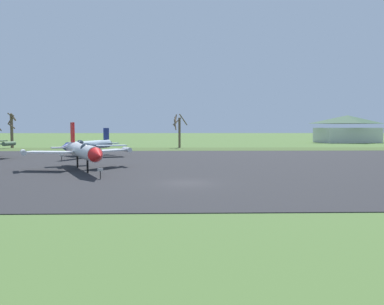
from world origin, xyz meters
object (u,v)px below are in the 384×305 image
Objects in this scene: info_placard_rear_left at (62,157)px; visitor_building at (347,129)px; info_placard_rear_center at (100,173)px; jet_fighter_rear_left at (89,145)px; jet_fighter_rear_center at (82,151)px.

visitor_building reaches higher than info_placard_rear_left.
jet_fighter_rear_left reaches higher than info_placard_rear_center.
jet_fighter_rear_left is (-7.22, 24.83, 1.33)m from info_placard_rear_center.
jet_fighter_rear_center is 15.03× the size of info_placard_rear_left.
visitor_building reaches higher than jet_fighter_rear_center.
jet_fighter_rear_center is at bearing 116.52° from info_placard_rear_center.
info_placard_rear_left is at bearing -136.51° from visitor_building.
jet_fighter_rear_center is at bearing -62.55° from info_placard_rear_left.
info_placard_rear_center is at bearing -73.79° from jet_fighter_rear_left.
visitor_building reaches higher than jet_fighter_rear_left.
info_placard_rear_center is at bearing -62.89° from info_placard_rear_left.
info_placard_rear_center is 20.08m from info_placard_rear_left.
jet_fighter_rear_left is 7.34m from info_placard_rear_left.
jet_fighter_rear_left is (-3.91, 18.20, -0.21)m from jet_fighter_rear_center.
jet_fighter_rear_left is at bearing -138.95° from visitor_building.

